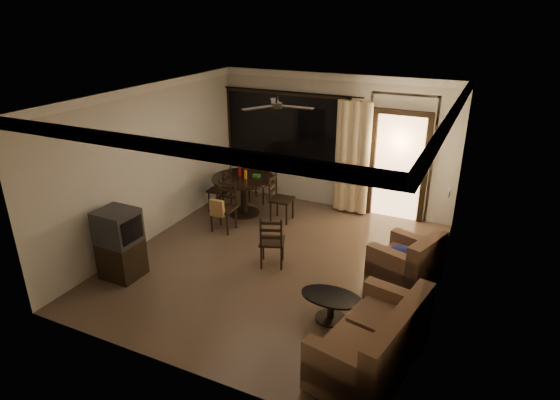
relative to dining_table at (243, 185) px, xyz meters
The scene contains 12 objects.
ground 2.24m from the dining_table, 45.85° to the right, with size 5.50×5.50×0.00m, color #7F6651.
room_shell 2.42m from the dining_table, ahead, with size 5.50×6.70×5.50m.
dining_table is the anchor object (origin of this frame).
dining_chair_west 0.65m from the dining_table, behind, with size 0.44×0.44×0.95m.
dining_chair_east 0.90m from the dining_table, ahead, with size 0.44×0.44×0.95m.
dining_chair_south 0.92m from the dining_table, 87.63° to the right, with size 0.44×0.49×0.95m.
dining_chair_north 0.82m from the dining_table, 92.70° to the left, with size 0.44×0.44×0.95m.
tv_cabinet 3.00m from the dining_table, 100.61° to the right, with size 0.61×0.54×1.13m.
sofa 4.90m from the dining_table, 42.44° to the right, with size 1.17×1.78×0.88m.
armchair 3.84m from the dining_table, 20.04° to the right, with size 1.10×1.10×0.87m.
coffee_table 3.87m from the dining_table, 42.79° to the right, with size 0.85×0.51×0.37m.
side_chair 2.22m from the dining_table, 48.46° to the right, with size 0.52×0.52×0.92m.
Camera 1 is at (2.98, -6.21, 3.99)m, focal length 30.00 mm.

